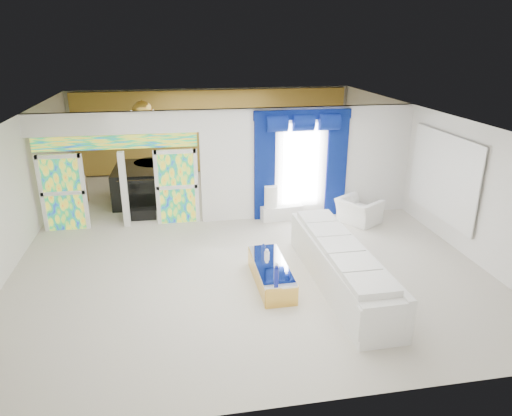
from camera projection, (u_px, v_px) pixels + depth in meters
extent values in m
plane|color=#B7AF9E|center=(236.00, 233.00, 11.87)|extent=(12.00, 12.00, 0.00)
cube|color=white|center=(309.00, 162.00, 12.62)|extent=(5.70, 0.18, 3.00)
cube|color=white|center=(114.00, 123.00, 11.38)|extent=(4.30, 0.18, 0.55)
cube|color=#994C3F|center=(63.00, 193.00, 11.74)|extent=(0.95, 0.04, 2.00)
cube|color=#994C3F|center=(177.00, 187.00, 12.21)|extent=(0.95, 0.04, 2.00)
cube|color=#994C3F|center=(116.00, 142.00, 11.54)|extent=(4.00, 0.05, 0.35)
cube|color=white|center=(301.00, 166.00, 12.50)|extent=(1.00, 0.02, 2.30)
cube|color=#040346|center=(265.00, 169.00, 12.33)|extent=(0.55, 0.10, 2.80)
cube|color=#040346|center=(336.00, 166.00, 12.66)|extent=(0.55, 0.10, 2.80)
cube|color=#040346|center=(303.00, 115.00, 12.00)|extent=(2.60, 0.12, 0.25)
cube|color=white|center=(443.00, 176.00, 11.21)|extent=(0.04, 2.70, 1.90)
cube|color=#B5812B|center=(214.00, 131.00, 16.79)|extent=(9.70, 0.12, 2.90)
cube|color=white|center=(340.00, 267.00, 9.26)|extent=(0.97, 4.20, 0.80)
cube|color=gold|center=(271.00, 274.00, 9.38)|extent=(0.65, 1.87, 0.41)
cube|color=white|center=(282.00, 212.00, 12.72)|extent=(1.17, 0.48, 0.38)
cylinder|color=white|center=(271.00, 196.00, 12.50)|extent=(0.36, 0.36, 0.58)
imported|color=white|center=(359.00, 211.00, 12.43)|extent=(1.29, 1.34, 0.66)
cube|color=black|center=(142.00, 184.00, 14.09)|extent=(1.65, 2.12, 1.05)
cube|color=black|center=(141.00, 214.00, 12.74)|extent=(0.87, 0.36, 0.29)
cube|color=#A87A54|center=(75.00, 191.00, 13.80)|extent=(0.65, 0.61, 0.82)
sphere|color=gold|center=(142.00, 111.00, 13.71)|extent=(0.60, 0.60, 0.60)
cylinder|color=white|center=(267.00, 254.00, 9.64)|extent=(0.11, 0.11, 0.11)
cylinder|color=navy|center=(263.00, 251.00, 9.71)|extent=(0.08, 0.08, 0.20)
cylinder|color=silver|center=(276.00, 270.00, 8.95)|extent=(0.10, 0.10, 0.16)
cylinder|color=#162098|center=(276.00, 274.00, 8.74)|extent=(0.09, 0.09, 0.22)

